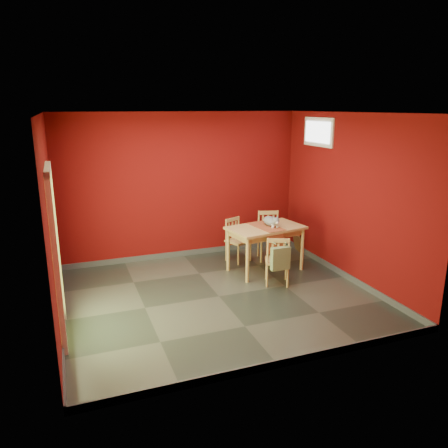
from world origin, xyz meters
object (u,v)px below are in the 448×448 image
object	(u,v)px
chair_near	(277,260)
tote_bag	(280,258)
chair_far_left	(237,239)
cat	(271,219)
dining_table	(266,232)
chair_far_right	(269,235)
picture_frame	(297,242)

from	to	relation	value
chair_near	tote_bag	distance (m)	0.22
chair_far_left	cat	size ratio (longest dim) A/B	1.80
chair_far_left	tote_bag	xyz separation A→B (m)	(0.12, -1.48, 0.11)
dining_table	chair_near	world-z (taller)	chair_near
chair_far_right	cat	bearing A→B (deg)	-114.48
chair_far_left	chair_near	xyz separation A→B (m)	(0.17, -1.29, 0.01)
chair_near	chair_far_left	bearing A→B (deg)	97.57
chair_far_right	cat	size ratio (longest dim) A/B	2.01
tote_bag	chair_far_left	bearing A→B (deg)	94.67
chair_far_right	chair_near	world-z (taller)	chair_far_right
chair_far_left	tote_bag	distance (m)	1.49
picture_frame	chair_near	bearing A→B (deg)	-130.37
picture_frame	cat	bearing A→B (deg)	-144.45
dining_table	tote_bag	distance (m)	0.86
chair_far_left	cat	bearing A→B (deg)	-58.24
dining_table	picture_frame	bearing A→B (deg)	34.19
tote_bag	cat	distance (m)	0.99
dining_table	cat	bearing A→B (deg)	20.45
cat	dining_table	bearing A→B (deg)	-147.39
tote_bag	cat	bearing A→B (deg)	73.66
dining_table	chair_far_left	bearing A→B (deg)	112.37
dining_table	picture_frame	size ratio (longest dim) A/B	3.69
dining_table	cat	xyz separation A→B (m)	(0.11, 0.04, 0.21)
tote_bag	picture_frame	xyz separation A→B (m)	(1.20, 1.55, -0.33)
chair_far_right	picture_frame	distance (m)	0.79
dining_table	cat	size ratio (longest dim) A/B	3.08
tote_bag	chair_near	bearing A→B (deg)	75.41
chair_far_left	picture_frame	bearing A→B (deg)	2.99
chair_far_left	chair_far_right	xyz separation A→B (m)	(0.60, -0.11, 0.05)
chair_far_right	tote_bag	size ratio (longest dim) A/B	2.08
dining_table	cat	world-z (taller)	cat
chair_far_right	tote_bag	world-z (taller)	chair_far_right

